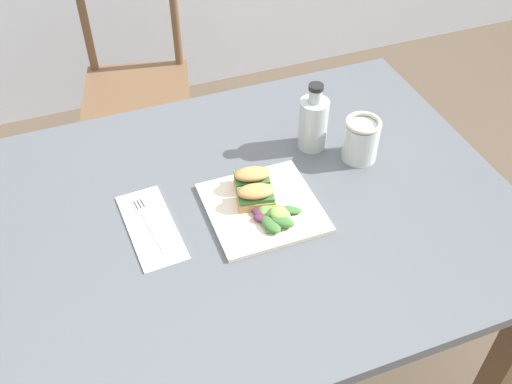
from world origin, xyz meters
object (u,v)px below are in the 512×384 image
Objects in this scene: sandwich_half_back at (252,179)px; fork_on_napkin at (148,221)px; bottle_cold_brew at (313,125)px; mason_jar_iced_tea at (361,141)px; chair_wooden_far at (137,85)px; sandwich_half_front at (256,196)px; dining_table at (246,241)px; plate_lunch at (262,208)px.

fork_on_napkin is at bearing -176.33° from sandwich_half_back.
mason_jar_iced_tea is at bearing -42.21° from bottle_cold_brew.
chair_wooden_far is 4.68× the size of fork_on_napkin.
sandwich_half_front is 0.83× the size of mason_jar_iced_tea.
sandwich_half_front is at bearing -9.46° from fork_on_napkin.
dining_table is at bearing -8.42° from fork_on_napkin.
dining_table is 13.41× the size of sandwich_half_front.
sandwich_half_back is at bearing -152.69° from bottle_cold_brew.
mason_jar_iced_tea is (0.30, 0.02, 0.01)m from sandwich_half_back.
mason_jar_iced_tea reaches higher than sandwich_half_back.
sandwich_half_front is (0.09, -1.06, 0.33)m from chair_wooden_far.
plate_lunch is 0.08m from sandwich_half_back.
chair_wooden_far is (-0.07, 1.06, -0.17)m from dining_table.
bottle_cold_brew is (0.47, 0.12, 0.06)m from fork_on_napkin.
sandwich_half_front is at bearing -142.96° from bottle_cold_brew.
bottle_cold_brew is (0.24, 0.16, 0.18)m from dining_table.
fork_on_napkin is 0.99× the size of bottle_cold_brew.
chair_wooden_far reaches higher than sandwich_half_back.
dining_table is at bearing -86.24° from chair_wooden_far.
sandwich_half_front is 0.25m from fork_on_napkin.
bottle_cold_brew reaches higher than dining_table.
dining_table is 0.38m from mason_jar_iced_tea.
bottle_cold_brew is at bearing 14.83° from fork_on_napkin.
bottle_cold_brew reaches higher than chair_wooden_far.
chair_wooden_far is 3.41× the size of plate_lunch.
dining_table is 0.34m from bottle_cold_brew.
plate_lunch is 2.69× the size of sandwich_half_front.
mason_jar_iced_tea is (0.09, -0.09, -0.01)m from bottle_cold_brew.
plate_lunch is 1.36× the size of bottle_cold_brew.
chair_wooden_far is 1.12m from plate_lunch.
bottle_cold_brew reaches higher than plate_lunch.
sandwich_half_back is 0.30m from mason_jar_iced_tea.
sandwich_half_front is 0.28m from bottle_cold_brew.
chair_wooden_far is at bearing 109.16° from bottle_cold_brew.
chair_wooden_far is at bearing 95.58° from plate_lunch.
sandwich_half_back is 0.51× the size of bottle_cold_brew.
bottle_cold_brew is at bearing 137.79° from mason_jar_iced_tea.
sandwich_half_front is at bearing -101.25° from sandwich_half_back.
dining_table is at bearing 161.24° from sandwich_half_front.
chair_wooden_far is 4.64× the size of bottle_cold_brew.
bottle_cold_brew is (0.22, 0.16, 0.03)m from sandwich_half_front.
plate_lunch is 0.32m from mason_jar_iced_tea.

